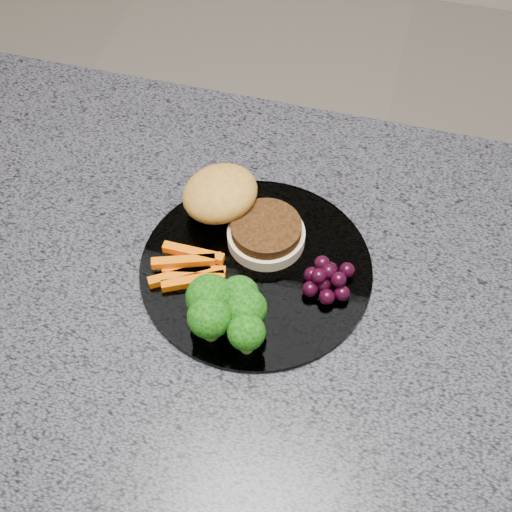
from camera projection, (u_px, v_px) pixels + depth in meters
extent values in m
cube|color=#57321E|center=(304.00, 460.00, 1.15)|extent=(1.20, 0.60, 0.86)
cube|color=#504F5A|center=(326.00, 312.00, 0.79)|extent=(1.20, 0.60, 0.04)
cylinder|color=white|center=(256.00, 268.00, 0.80)|extent=(0.26, 0.26, 0.01)
cylinder|color=#FAE1B0|center=(266.00, 236.00, 0.81)|extent=(0.10, 0.10, 0.02)
cylinder|color=#49290E|center=(266.00, 228.00, 0.80)|extent=(0.09, 0.09, 0.01)
ellipsoid|color=gold|center=(220.00, 197.00, 0.82)|extent=(0.10, 0.10, 0.05)
cube|color=#F36604|center=(190.00, 261.00, 0.79)|extent=(0.07, 0.04, 0.01)
cube|color=#F36604|center=(194.00, 271.00, 0.78)|extent=(0.07, 0.03, 0.01)
cube|color=#F36604|center=(180.00, 275.00, 0.78)|extent=(0.06, 0.05, 0.01)
cube|color=#F36604|center=(193.00, 253.00, 0.79)|extent=(0.07, 0.01, 0.01)
cube|color=#F36604|center=(183.00, 261.00, 0.78)|extent=(0.07, 0.03, 0.01)
cube|color=#F36604|center=(193.00, 281.00, 0.78)|extent=(0.07, 0.04, 0.01)
cylinder|color=olive|center=(211.00, 311.00, 0.75)|extent=(0.02, 0.02, 0.02)
ellipsoid|color=#093507|center=(210.00, 297.00, 0.73)|extent=(0.05, 0.05, 0.05)
cylinder|color=olive|center=(246.00, 321.00, 0.74)|extent=(0.02, 0.02, 0.02)
ellipsoid|color=#093507|center=(246.00, 308.00, 0.72)|extent=(0.04, 0.04, 0.04)
cylinder|color=olive|center=(211.00, 330.00, 0.73)|extent=(0.02, 0.02, 0.02)
ellipsoid|color=#093507|center=(210.00, 317.00, 0.71)|extent=(0.05, 0.05, 0.04)
cylinder|color=olive|center=(247.00, 343.00, 0.72)|extent=(0.01, 0.01, 0.02)
ellipsoid|color=#093507|center=(246.00, 332.00, 0.71)|extent=(0.04, 0.04, 0.04)
cylinder|color=olive|center=(240.00, 307.00, 0.75)|extent=(0.01, 0.01, 0.02)
ellipsoid|color=#093507|center=(239.00, 294.00, 0.73)|extent=(0.04, 0.04, 0.04)
sphere|color=black|center=(323.00, 284.00, 0.77)|extent=(0.02, 0.02, 0.02)
sphere|color=black|center=(338.00, 280.00, 0.77)|extent=(0.02, 0.02, 0.02)
sphere|color=black|center=(330.00, 270.00, 0.78)|extent=(0.02, 0.02, 0.02)
sphere|color=black|center=(312.00, 275.00, 0.78)|extent=(0.02, 0.02, 0.02)
sphere|color=black|center=(310.00, 289.00, 0.77)|extent=(0.02, 0.02, 0.02)
sphere|color=black|center=(327.00, 297.00, 0.76)|extent=(0.02, 0.02, 0.02)
sphere|color=black|center=(342.00, 293.00, 0.76)|extent=(0.02, 0.02, 0.02)
sphere|color=black|center=(347.00, 270.00, 0.78)|extent=(0.02, 0.02, 0.02)
sphere|color=black|center=(329.00, 271.00, 0.76)|extent=(0.02, 0.02, 0.02)
sphere|color=black|center=(319.00, 276.00, 0.76)|extent=(0.02, 0.02, 0.02)
sphere|color=black|center=(339.00, 279.00, 0.76)|extent=(0.02, 0.02, 0.02)
sphere|color=black|center=(322.00, 263.00, 0.77)|extent=(0.02, 0.02, 0.02)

